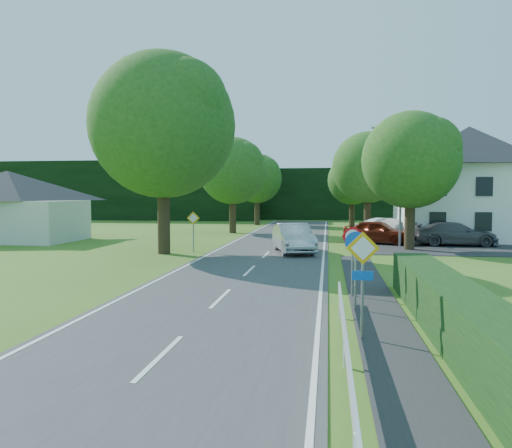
% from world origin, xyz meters
% --- Properties ---
extents(road, '(7.00, 80.00, 0.04)m').
position_xyz_m(road, '(0.00, 20.00, 0.02)').
color(road, '#39393B').
rests_on(road, ground).
extents(parking_pad, '(14.00, 16.00, 0.04)m').
position_xyz_m(parking_pad, '(12.00, 33.00, 0.02)').
color(parking_pad, '#27272A').
rests_on(parking_pad, ground).
extents(line_edge_left, '(0.12, 80.00, 0.01)m').
position_xyz_m(line_edge_left, '(-3.25, 20.00, 0.04)').
color(line_edge_left, white).
rests_on(line_edge_left, road).
extents(line_edge_right, '(0.12, 80.00, 0.01)m').
position_xyz_m(line_edge_right, '(3.25, 20.00, 0.04)').
color(line_edge_right, white).
rests_on(line_edge_right, road).
extents(line_centre, '(0.12, 80.00, 0.01)m').
position_xyz_m(line_centre, '(0.00, 20.00, 0.04)').
color(line_centre, white).
rests_on(line_centre, road).
extents(tree_main, '(9.40, 9.40, 11.64)m').
position_xyz_m(tree_main, '(-6.00, 24.00, 5.82)').
color(tree_main, '#204F17').
rests_on(tree_main, ground).
extents(tree_left_far, '(7.00, 7.00, 8.58)m').
position_xyz_m(tree_left_far, '(-5.00, 40.00, 4.29)').
color(tree_left_far, '#204F17').
rests_on(tree_left_far, ground).
extents(tree_right_far, '(7.40, 7.40, 9.09)m').
position_xyz_m(tree_right_far, '(7.00, 42.00, 4.54)').
color(tree_right_far, '#204F17').
rests_on(tree_right_far, ground).
extents(tree_left_back, '(6.60, 6.60, 8.07)m').
position_xyz_m(tree_left_back, '(-4.50, 52.00, 4.04)').
color(tree_left_back, '#204F17').
rests_on(tree_left_back, ground).
extents(tree_right_back, '(6.20, 6.20, 7.56)m').
position_xyz_m(tree_right_back, '(6.00, 50.00, 3.78)').
color(tree_right_back, '#204F17').
rests_on(tree_right_back, ground).
extents(tree_right_mid, '(7.00, 7.00, 8.58)m').
position_xyz_m(tree_right_mid, '(8.50, 28.00, 4.29)').
color(tree_right_mid, '#204F17').
rests_on(tree_right_mid, ground).
extents(treeline_left, '(44.00, 6.00, 8.00)m').
position_xyz_m(treeline_left, '(-28.00, 62.00, 4.00)').
color(treeline_left, black).
rests_on(treeline_left, ground).
extents(treeline_right, '(30.00, 5.00, 7.00)m').
position_xyz_m(treeline_right, '(8.00, 66.00, 3.50)').
color(treeline_right, black).
rests_on(treeline_right, ground).
extents(bungalow_left, '(11.00, 6.50, 5.20)m').
position_xyz_m(bungalow_left, '(-20.00, 30.00, 2.71)').
color(bungalow_left, silver).
rests_on(bungalow_left, ground).
extents(house_white, '(10.60, 8.40, 8.60)m').
position_xyz_m(house_white, '(14.00, 36.00, 4.41)').
color(house_white, white).
rests_on(house_white, ground).
extents(streetlight, '(2.03, 0.18, 8.00)m').
position_xyz_m(streetlight, '(8.06, 30.00, 4.46)').
color(streetlight, gray).
rests_on(streetlight, ground).
extents(sign_priority_right, '(0.78, 0.09, 2.59)m').
position_xyz_m(sign_priority_right, '(4.30, 7.98, 1.80)').
color(sign_priority_right, gray).
rests_on(sign_priority_right, ground).
extents(sign_roundabout, '(0.64, 0.08, 2.37)m').
position_xyz_m(sign_roundabout, '(4.30, 10.98, 1.67)').
color(sign_roundabout, gray).
rests_on(sign_roundabout, ground).
extents(sign_speed_limit, '(0.64, 0.11, 2.37)m').
position_xyz_m(sign_speed_limit, '(4.30, 12.97, 1.77)').
color(sign_speed_limit, gray).
rests_on(sign_speed_limit, ground).
extents(sign_priority_left, '(0.78, 0.09, 2.44)m').
position_xyz_m(sign_priority_left, '(-4.50, 24.98, 1.72)').
color(sign_priority_left, gray).
rests_on(sign_priority_left, ground).
extents(moving_car, '(3.06, 5.47, 1.71)m').
position_xyz_m(moving_car, '(1.47, 25.29, 0.89)').
color(moving_car, silver).
rests_on(moving_car, road).
extents(motorcycle, '(0.71, 1.72, 0.88)m').
position_xyz_m(motorcycle, '(-0.18, 33.28, 0.48)').
color(motorcycle, black).
rests_on(motorcycle, road).
extents(parked_car_red, '(5.15, 3.50, 1.63)m').
position_xyz_m(parked_car_red, '(6.94, 31.56, 0.85)').
color(parked_car_red, '#671A0B').
rests_on(parked_car_red, parking_pad).
extents(parked_car_silver_a, '(5.23, 3.11, 1.63)m').
position_xyz_m(parked_car_silver_a, '(8.13, 35.10, 0.85)').
color(parked_car_silver_a, '#AAABAF').
rests_on(parked_car_silver_a, parking_pad).
extents(parked_car_grey, '(5.38, 2.21, 1.56)m').
position_xyz_m(parked_car_grey, '(11.94, 30.94, 0.82)').
color(parked_car_grey, '#525157').
rests_on(parked_car_grey, parking_pad).
extents(parasol, '(2.43, 2.45, 1.70)m').
position_xyz_m(parasol, '(12.86, 33.38, 0.89)').
color(parasol, '#A62D0D').
rests_on(parasol, parking_pad).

